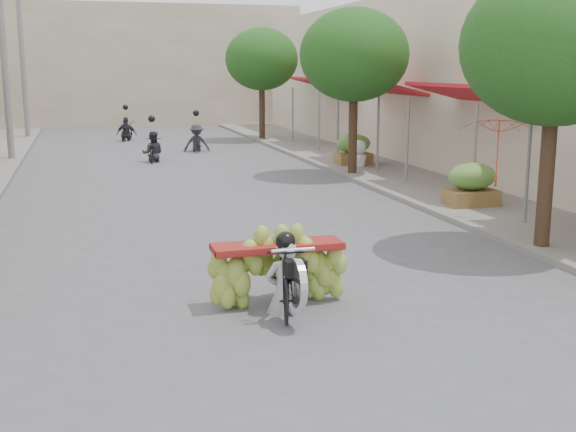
{
  "coord_description": "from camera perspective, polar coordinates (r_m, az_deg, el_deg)",
  "views": [
    {
      "loc": [
        -2.81,
        -7.4,
        3.41
      ],
      "look_at": [
        0.25,
        3.37,
        1.1
      ],
      "focal_mm": 45.0,
      "sensor_mm": 36.0,
      "label": 1
    }
  ],
  "objects": [
    {
      "name": "pedestrian",
      "position": [
        24.58,
        5.68,
        6.0
      ],
      "size": [
        1.02,
        0.97,
        1.79
      ],
      "rotation": [
        0.0,
        0.0,
        3.83
      ],
      "color": "white",
      "rests_on": "ground"
    },
    {
      "name": "ground",
      "position": [
        8.62,
        4.65,
        -11.69
      ],
      "size": [
        120.0,
        120.0,
        0.0
      ],
      "primitive_type": "plane",
      "color": "#57575C",
      "rests_on": "ground"
    },
    {
      "name": "utility_pole_back",
      "position": [
        37.49,
        -20.27,
        11.89
      ],
      "size": [
        0.6,
        0.24,
        8.0
      ],
      "color": "slate",
      "rests_on": "ground"
    },
    {
      "name": "bg_motorbike_b",
      "position": [
        30.16,
        -7.25,
        6.68
      ],
      "size": [
        1.1,
        1.7,
        1.95
      ],
      "color": "black",
      "rests_on": "ground"
    },
    {
      "name": "bg_motorbike_a",
      "position": [
        27.05,
        -10.66,
        5.84
      ],
      "size": [
        0.87,
        1.56,
        1.95
      ],
      "color": "black",
      "rests_on": "ground"
    },
    {
      "name": "street_tree_mid",
      "position": [
        22.92,
        5.26,
        12.53
      ],
      "size": [
        3.4,
        3.4,
        5.25
      ],
      "color": "#3A2719",
      "rests_on": "ground"
    },
    {
      "name": "far_building",
      "position": [
        45.49,
        -12.58,
        11.49
      ],
      "size": [
        20.0,
        6.0,
        7.0
      ],
      "primitive_type": "cube",
      "color": "#B6A790",
      "rests_on": "ground"
    },
    {
      "name": "street_tree_near",
      "position": [
        14.06,
        20.4,
        12.47
      ],
      "size": [
        3.4,
        3.4,
        5.25
      ],
      "color": "#3A2719",
      "rests_on": "ground"
    },
    {
      "name": "bg_motorbike_c",
      "position": [
        35.21,
        -12.67,
        7.12
      ],
      "size": [
        1.09,
        1.67,
        1.95
      ],
      "color": "black",
      "rests_on": "ground"
    },
    {
      "name": "sidewalk_right",
      "position": [
        24.68,
        7.74,
        3.74
      ],
      "size": [
        4.0,
        60.0,
        0.12
      ],
      "primitive_type": "cube",
      "color": "gray",
      "rests_on": "ground"
    },
    {
      "name": "shophouse_row_right",
      "position": [
        26.02,
        19.12,
        10.11
      ],
      "size": [
        9.77,
        40.0,
        6.0
      ],
      "color": "beige",
      "rests_on": "ground"
    },
    {
      "name": "street_tree_far",
      "position": [
        34.4,
        -2.1,
        12.26
      ],
      "size": [
        3.4,
        3.4,
        5.25
      ],
      "color": "#3A2719",
      "rests_on": "ground"
    },
    {
      "name": "utility_pole_far",
      "position": [
        28.52,
        -21.57,
        12.09
      ],
      "size": [
        0.6,
        0.24,
        8.0
      ],
      "color": "slate",
      "rests_on": "ground"
    },
    {
      "name": "market_umbrella",
      "position": [
        16.5,
        16.47,
        7.61
      ],
      "size": [
        1.78,
        1.78,
        1.57
      ],
      "rotation": [
        0.0,
        0.0,
        0.03
      ],
      "color": "#B23B17",
      "rests_on": "ground"
    },
    {
      "name": "produce_crate_mid",
      "position": [
        18.05,
        14.33,
        2.69
      ],
      "size": [
        1.2,
        0.88,
        1.16
      ],
      "color": "brown",
      "rests_on": "ground"
    },
    {
      "name": "banana_motorbike",
      "position": [
        10.26,
        -0.51,
        -3.82
      ],
      "size": [
        2.2,
        1.91,
        1.98
      ],
      "color": "black",
      "rests_on": "ground"
    },
    {
      "name": "produce_crate_far",
      "position": [
        25.22,
        5.2,
        5.46
      ],
      "size": [
        1.2,
        0.88,
        1.16
      ],
      "color": "brown",
      "rests_on": "ground"
    }
  ]
}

